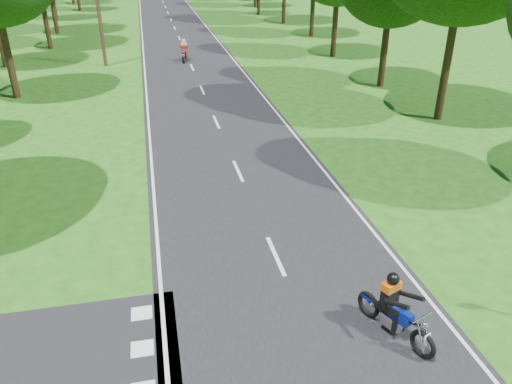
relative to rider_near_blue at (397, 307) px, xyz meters
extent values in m
plane|color=#235012|center=(-1.84, 1.67, -0.82)|extent=(160.00, 160.00, 0.00)
cube|color=black|center=(-1.84, 51.67, -0.81)|extent=(7.00, 140.00, 0.02)
cube|color=silver|center=(-1.84, 3.67, -0.80)|extent=(0.12, 2.00, 0.01)
cube|color=silver|center=(-1.84, 9.67, -0.80)|extent=(0.12, 2.00, 0.01)
cube|color=silver|center=(-1.84, 15.67, -0.80)|extent=(0.12, 2.00, 0.01)
cube|color=silver|center=(-1.84, 21.67, -0.80)|extent=(0.12, 2.00, 0.01)
cube|color=silver|center=(-1.84, 27.67, -0.80)|extent=(0.12, 2.00, 0.01)
cube|color=silver|center=(-1.84, 33.67, -0.80)|extent=(0.12, 2.00, 0.01)
cube|color=silver|center=(-1.84, 39.67, -0.80)|extent=(0.12, 2.00, 0.01)
cube|color=silver|center=(-1.84, 45.67, -0.80)|extent=(0.12, 2.00, 0.01)
cube|color=silver|center=(-1.84, 51.67, -0.80)|extent=(0.12, 2.00, 0.01)
cube|color=silver|center=(-1.84, 57.67, -0.80)|extent=(0.12, 2.00, 0.01)
cube|color=silver|center=(-1.84, 63.67, -0.80)|extent=(0.12, 2.00, 0.01)
cube|color=silver|center=(-1.84, 69.67, -0.80)|extent=(0.12, 2.00, 0.01)
cube|color=silver|center=(-5.14, 51.67, -0.80)|extent=(0.10, 140.00, 0.01)
cube|color=silver|center=(1.46, 51.67, -0.80)|extent=(0.10, 140.00, 0.01)
cube|color=silver|center=(-5.64, 0.77, -0.80)|extent=(0.50, 0.50, 0.01)
cube|color=silver|center=(-5.64, 1.97, -0.80)|extent=(0.50, 0.50, 0.01)
cylinder|color=black|center=(-12.42, 22.42, 1.14)|extent=(0.40, 0.40, 3.91)
cylinder|color=black|center=(-14.78, 30.85, 1.08)|extent=(0.40, 0.40, 3.79)
cylinder|color=black|center=(-12.67, 37.26, 1.34)|extent=(0.40, 0.40, 4.32)
cylinder|color=black|center=(-13.10, 44.76, 1.38)|extent=(0.40, 0.40, 4.40)
cylinder|color=black|center=(-14.45, 54.44, 0.78)|extent=(0.40, 0.40, 3.20)
cylinder|color=black|center=(9.22, 13.87, 1.46)|extent=(0.40, 0.40, 4.56)
cylinder|color=black|center=(9.08, 20.36, 0.93)|extent=(0.40, 0.40, 3.49)
cylinder|color=black|center=(9.22, 29.25, 1.03)|extent=(0.40, 0.40, 3.69)
cylinder|color=black|center=(10.33, 38.08, 1.05)|extent=(0.40, 0.40, 3.74)
cylinder|color=black|center=(9.87, 46.39, 1.50)|extent=(0.40, 0.40, 4.64)
cylinder|color=black|center=(8.70, 53.59, 0.63)|extent=(0.40, 0.40, 2.91)
cylinder|color=#382616|center=(-7.84, 29.67, 3.18)|extent=(0.26, 0.26, 8.00)
camera|label=1|loc=(-4.93, -7.88, 7.34)|focal=35.00mm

